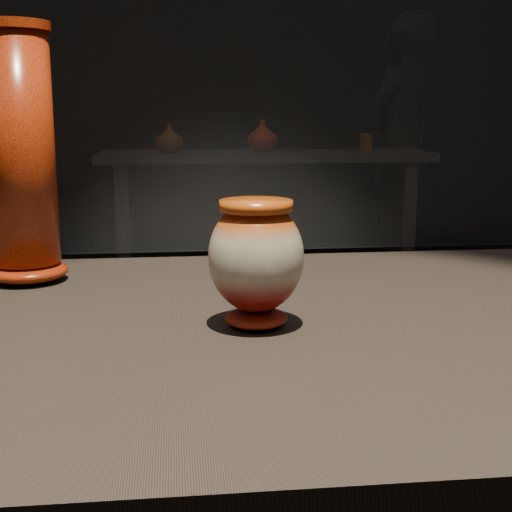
{
  "coord_description": "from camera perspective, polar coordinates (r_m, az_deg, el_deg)",
  "views": [
    {
      "loc": [
        -0.05,
        -0.84,
        1.16
      ],
      "look_at": [
        0.05,
        -0.02,
        0.99
      ],
      "focal_mm": 50.0,
      "sensor_mm": 36.0,
      "label": 1
    }
  ],
  "objects": [
    {
      "name": "back_vase_right",
      "position": [
        4.51,
        8.82,
        8.97
      ],
      "size": [
        0.08,
        0.08,
        0.11
      ],
      "primitive_type": "cylinder",
      "color": "brown",
      "rests_on": "back_shelf"
    },
    {
      "name": "visitor",
      "position": [
        5.22,
        11.58,
        8.71
      ],
      "size": [
        0.79,
        0.74,
        1.81
      ],
      "primitive_type": "imported",
      "rotation": [
        0.0,
        0.0,
        3.76
      ],
      "color": "black",
      "rests_on": "ground"
    },
    {
      "name": "back_shelf",
      "position": [
        4.41,
        0.66,
        4.92
      ],
      "size": [
        2.0,
        0.6,
        0.9
      ],
      "color": "black",
      "rests_on": "ground"
    },
    {
      "name": "main_vase",
      "position": [
        0.84,
        -0.0,
        -0.18
      ],
      "size": [
        0.13,
        0.13,
        0.15
      ],
      "rotation": [
        0.0,
        0.0,
        0.19
      ],
      "color": "maroon",
      "rests_on": "display_plinth"
    },
    {
      "name": "back_vase_mid",
      "position": [
        4.4,
        0.5,
        9.58
      ],
      "size": [
        0.23,
        0.23,
        0.19
      ],
      "primitive_type": "imported",
      "rotation": [
        0.0,
        0.0,
        3.48
      ],
      "color": "maroon",
      "rests_on": "back_shelf"
    },
    {
      "name": "back_vase_left",
      "position": [
        4.34,
        -6.95,
        9.33
      ],
      "size": [
        0.22,
        0.22,
        0.17
      ],
      "primitive_type": "imported",
      "rotation": [
        0.0,
        0.0,
        5.68
      ],
      "color": "brown",
      "rests_on": "back_shelf"
    },
    {
      "name": "tall_vase",
      "position": [
        1.11,
        -18.32,
        7.34
      ],
      "size": [
        0.15,
        0.15,
        0.38
      ],
      "rotation": [
        0.0,
        0.0,
        0.35
      ],
      "color": "#B93F0C",
      "rests_on": "display_plinth"
    }
  ]
}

